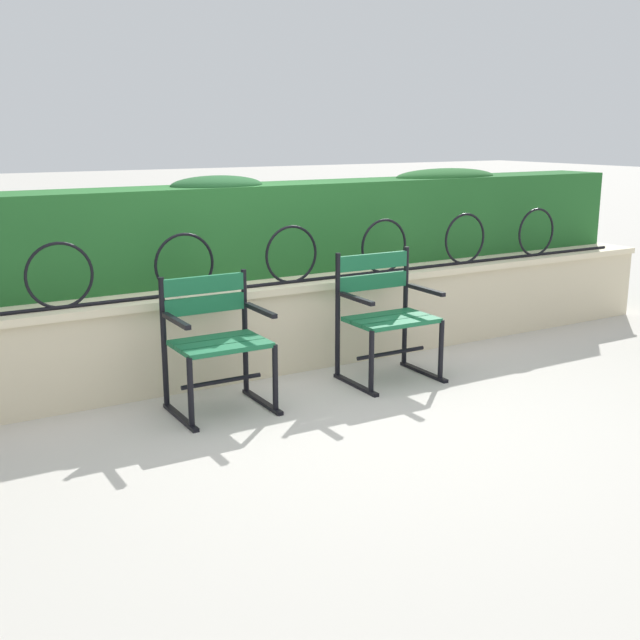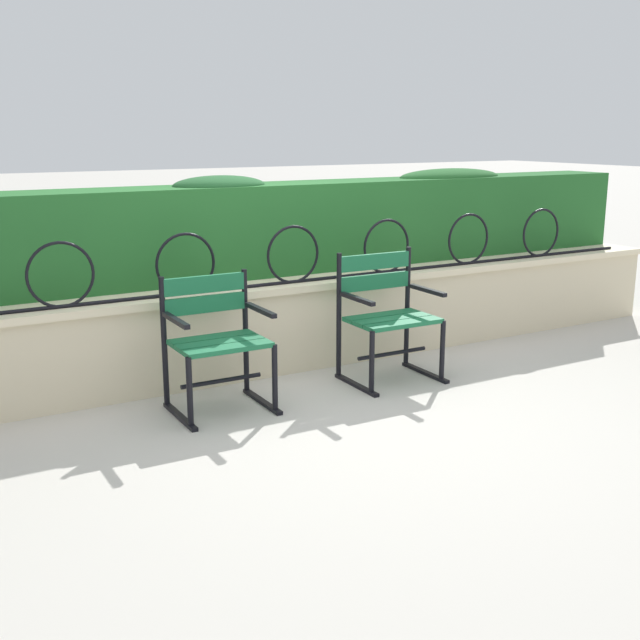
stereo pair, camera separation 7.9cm
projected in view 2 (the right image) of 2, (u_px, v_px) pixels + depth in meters
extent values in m
plane|color=#BCB7AD|center=(328.00, 407.00, 5.05)|extent=(60.00, 60.00, 0.00)
cube|color=beige|center=(265.00, 331.00, 5.74)|extent=(7.61, 0.35, 0.60)
cube|color=beige|center=(264.00, 288.00, 5.67)|extent=(7.61, 0.41, 0.05)
cylinder|color=black|center=(268.00, 284.00, 5.59)|extent=(7.07, 0.02, 0.02)
torus|color=black|center=(61.00, 275.00, 4.85)|extent=(0.42, 0.02, 0.42)
torus|color=black|center=(186.00, 264.00, 5.25)|extent=(0.42, 0.02, 0.42)
torus|color=black|center=(293.00, 254.00, 5.64)|extent=(0.42, 0.02, 0.42)
torus|color=black|center=(387.00, 246.00, 6.04)|extent=(0.42, 0.02, 0.42)
torus|color=black|center=(468.00, 239.00, 6.44)|extent=(0.42, 0.02, 0.42)
torus|color=black|center=(541.00, 233.00, 6.83)|extent=(0.42, 0.02, 0.42)
cube|color=#236028|center=(238.00, 231.00, 5.94)|extent=(7.46, 0.50, 0.68)
ellipsoid|color=#205228|center=(219.00, 185.00, 5.79)|extent=(0.71, 0.45, 0.15)
ellipsoid|color=#255E29|center=(450.00, 177.00, 6.84)|extent=(1.03, 0.45, 0.15)
cube|color=#19663D|center=(229.00, 349.00, 4.76)|extent=(0.56, 0.13, 0.03)
cube|color=#19663D|center=(220.00, 343.00, 4.88)|extent=(0.56, 0.13, 0.03)
cube|color=#19663D|center=(212.00, 338.00, 4.99)|extent=(0.56, 0.13, 0.03)
cube|color=#19663D|center=(204.00, 284.00, 5.00)|extent=(0.56, 0.04, 0.11)
cube|color=#19663D|center=(205.00, 304.00, 5.03)|extent=(0.56, 0.04, 0.11)
cylinder|color=black|center=(246.00, 332.00, 5.22)|extent=(0.04, 0.04, 0.84)
cylinder|color=black|center=(275.00, 379.00, 4.90)|extent=(0.04, 0.04, 0.44)
cube|color=black|center=(262.00, 402.00, 5.11)|extent=(0.05, 0.52, 0.02)
cube|color=black|center=(261.00, 310.00, 4.97)|extent=(0.04, 0.40, 0.03)
cylinder|color=black|center=(164.00, 343.00, 4.95)|extent=(0.04, 0.04, 0.84)
cylinder|color=black|center=(190.00, 393.00, 4.63)|extent=(0.04, 0.04, 0.44)
cube|color=black|center=(180.00, 417.00, 4.84)|extent=(0.05, 0.52, 0.02)
cube|color=black|center=(176.00, 320.00, 4.70)|extent=(0.04, 0.40, 0.03)
cylinder|color=black|center=(221.00, 381.00, 4.93)|extent=(0.53, 0.03, 0.03)
cube|color=#19663D|center=(404.00, 324.00, 5.36)|extent=(0.59, 0.13, 0.03)
cube|color=#19663D|center=(393.00, 320.00, 5.48)|extent=(0.59, 0.13, 0.03)
cube|color=#19663D|center=(382.00, 316.00, 5.59)|extent=(0.59, 0.13, 0.03)
cube|color=#19663D|center=(375.00, 261.00, 5.59)|extent=(0.59, 0.04, 0.11)
cube|color=#19663D|center=(374.00, 282.00, 5.63)|extent=(0.59, 0.04, 0.11)
cylinder|color=black|center=(407.00, 307.00, 5.82)|extent=(0.04, 0.04, 0.90)
cylinder|color=black|center=(442.00, 351.00, 5.51)|extent=(0.04, 0.04, 0.44)
cube|color=black|center=(425.00, 373.00, 5.72)|extent=(0.05, 0.52, 0.02)
cube|color=black|center=(428.00, 290.00, 5.57)|extent=(0.04, 0.40, 0.03)
cylinder|color=black|center=(339.00, 316.00, 5.54)|extent=(0.04, 0.04, 0.90)
cylinder|color=black|center=(372.00, 363.00, 5.23)|extent=(0.04, 0.04, 0.44)
cube|color=black|center=(356.00, 385.00, 5.44)|extent=(0.05, 0.52, 0.02)
cube|color=black|center=(357.00, 299.00, 5.30)|extent=(0.04, 0.40, 0.03)
cylinder|color=black|center=(392.00, 353.00, 5.53)|extent=(0.56, 0.04, 0.03)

